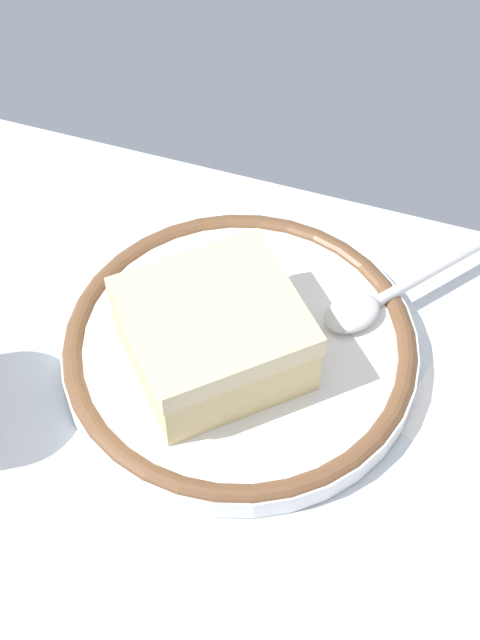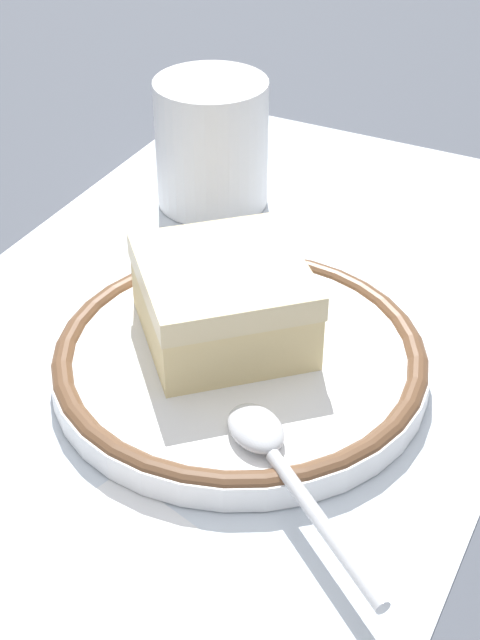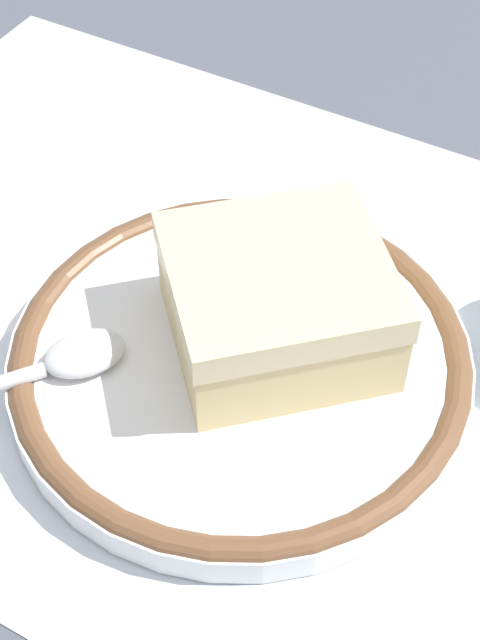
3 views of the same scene
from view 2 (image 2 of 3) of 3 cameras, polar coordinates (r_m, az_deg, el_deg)
The scene contains 6 objects.
ground_plane at distance 0.51m, azimuth -1.12°, elevation -1.01°, with size 2.40×2.40×0.00m, color #4C515B.
placemat at distance 0.51m, azimuth -1.12°, elevation -0.94°, with size 0.55×0.32×0.00m, color silver.
plate at distance 0.48m, azimuth 0.00°, elevation -2.42°, with size 0.19×0.19×0.02m.
cake_slice at distance 0.48m, azimuth -1.04°, elevation 1.23°, with size 0.12×0.12×0.04m.
spoon at distance 0.42m, azimuth 2.15°, elevation -8.22°, with size 0.09×0.11×0.01m.
cup at distance 0.62m, azimuth -1.71°, elevation 10.13°, with size 0.07×0.07×0.08m.
Camera 2 is at (0.36, 0.19, 0.31)m, focal length 53.02 mm.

